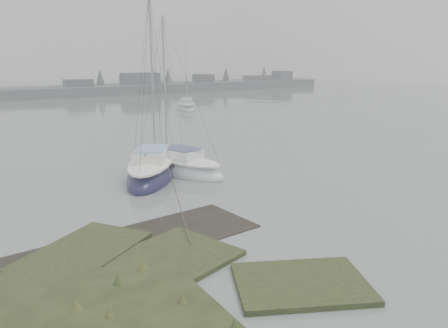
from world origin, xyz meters
TOP-DOWN VIEW (x-y plane):
  - ground at (0.00, 30.00)m, footprint 160.00×160.00m
  - far_shoreline at (26.84, 61.90)m, footprint 60.00×8.00m
  - sailboat_main at (1.49, 11.99)m, footprint 5.66×7.08m
  - sailboat_white at (2.92, 11.96)m, footprint 3.94×6.45m
  - sailboat_far_b at (16.13, 36.62)m, footprint 4.25×6.10m

SIDE VIEW (x-z plane):
  - ground at x=0.00m, z-range 0.00..0.00m
  - sailboat_far_b at x=16.13m, z-range -3.87..4.38m
  - sailboat_white at x=2.92m, z-range -4.06..4.59m
  - sailboat_main at x=1.49m, z-range -4.60..5.20m
  - far_shoreline at x=26.84m, z-range -1.22..2.93m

